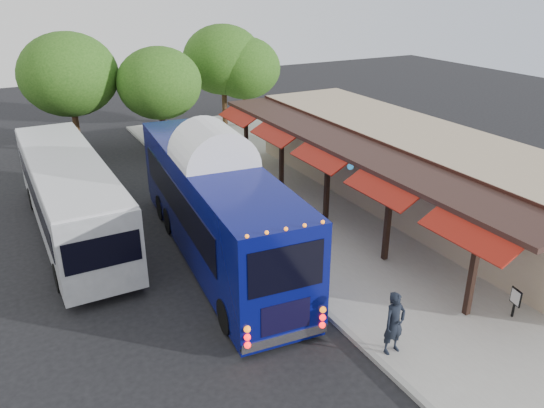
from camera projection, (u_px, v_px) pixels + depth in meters
ground at (297, 289)px, 18.32m from camera, size 90.00×90.00×0.00m
sidewalk at (348, 217)px, 23.69m from camera, size 10.00×40.00×0.15m
curb at (248, 240)px, 21.56m from camera, size 0.20×40.00×0.16m
station_shelter at (410, 168)px, 24.45m from camera, size 8.15×20.00×3.60m
coach_bus at (215, 202)px, 19.80m from camera, size 3.76×13.02×4.11m
city_bus at (70, 194)px, 21.54m from camera, size 2.86×12.32×3.30m
ped_a at (394, 323)px, 14.68m from camera, size 0.71×0.48×1.90m
ped_b at (266, 214)px, 21.41m from camera, size 1.12×1.00×1.91m
ped_c at (243, 167)px, 26.69m from camera, size 1.19×1.06×1.94m
ped_d at (226, 143)px, 30.73m from camera, size 1.32×0.94×1.85m
sign_board at (516, 298)px, 16.31m from camera, size 0.14×0.45×0.99m
tree_left at (159, 83)px, 31.04m from camera, size 4.95×4.95×6.34m
tree_mid at (223, 60)px, 36.37m from camera, size 5.56×5.56×7.11m
tree_right at (244, 68)px, 36.33m from camera, size 4.94×4.94×6.33m
tree_far at (69, 75)px, 30.41m from camera, size 5.63×5.63×7.20m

